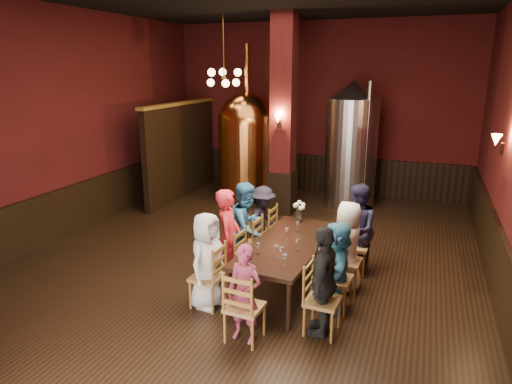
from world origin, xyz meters
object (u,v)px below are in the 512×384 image
at_px(steel_vessel, 351,145).
at_px(rose_vase, 299,208).
at_px(dining_table, 288,246).
at_px(person_2, 247,227).
at_px(person_1, 229,239).
at_px(copper_kettle, 247,145).
at_px(person_0, 207,261).

xyz_separation_m(steel_vessel, rose_vase, (-0.24, -3.78, -0.53)).
xyz_separation_m(dining_table, steel_vessel, (0.14, 4.79, 0.83)).
distance_m(person_2, rose_vase, 0.98).
relative_size(dining_table, person_1, 1.55).
bearing_deg(dining_table, person_1, -158.78).
xyz_separation_m(person_1, copper_kettle, (-1.54, 4.66, 0.62)).
bearing_deg(steel_vessel, person_2, -102.35).
xyz_separation_m(person_2, rose_vase, (0.72, 0.63, 0.22)).
distance_m(person_1, steel_vessel, 5.22).
height_order(dining_table, person_1, person_1).
distance_m(dining_table, steel_vessel, 4.86).
bearing_deg(copper_kettle, person_0, -74.26).
bearing_deg(person_0, copper_kettle, 23.13).
bearing_deg(steel_vessel, rose_vase, -93.70).
distance_m(dining_table, person_1, 0.92).
xyz_separation_m(person_1, rose_vase, (0.76, 1.29, 0.20)).
distance_m(steel_vessel, rose_vase, 3.82).
xyz_separation_m(person_1, person_2, (0.04, 0.66, -0.02)).
xyz_separation_m(person_0, steel_vessel, (1.04, 5.74, 0.82)).
bearing_deg(person_0, person_1, 4.04).
distance_m(dining_table, rose_vase, 1.06).
bearing_deg(person_0, dining_table, -36.32).
height_order(person_0, steel_vessel, steel_vessel).
bearing_deg(rose_vase, person_1, -120.51).
bearing_deg(copper_kettle, person_1, -71.70).
relative_size(dining_table, person_0, 1.74).
distance_m(person_0, copper_kettle, 5.59).
bearing_deg(person_1, dining_table, -84.99).
xyz_separation_m(person_2, copper_kettle, (-1.58, 4.01, 0.65)).
bearing_deg(dining_table, steel_vessel, 91.72).
xyz_separation_m(dining_table, person_2, (-0.83, 0.38, 0.08)).
bearing_deg(rose_vase, dining_table, -83.83).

